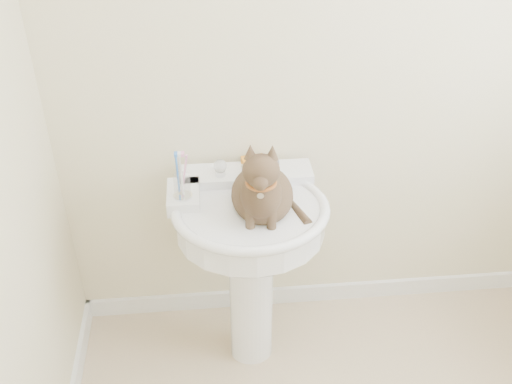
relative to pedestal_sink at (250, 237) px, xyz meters
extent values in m
cube|color=white|center=(0.36, 0.28, -0.60)|extent=(2.20, 0.02, 0.09)
cylinder|color=white|center=(0.00, -0.01, -0.33)|extent=(0.18, 0.18, 0.63)
cylinder|color=white|center=(0.00, -0.01, 0.08)|extent=(0.55, 0.55, 0.12)
ellipsoid|color=white|center=(0.00, -0.01, 0.02)|extent=(0.51, 0.44, 0.20)
torus|color=white|center=(0.00, -0.01, 0.13)|extent=(0.59, 0.59, 0.04)
cube|color=white|center=(0.00, 0.19, 0.15)|extent=(0.52, 0.14, 0.06)
cube|color=white|center=(-0.24, 0.08, 0.15)|extent=(0.12, 0.18, 0.06)
cylinder|color=silver|center=(0.00, 0.15, 0.20)|extent=(0.05, 0.05, 0.05)
cylinder|color=silver|center=(0.00, 0.10, 0.23)|extent=(0.04, 0.04, 0.14)
sphere|color=white|center=(-0.11, 0.17, 0.22)|extent=(0.06, 0.06, 0.06)
sphere|color=white|center=(0.11, 0.17, 0.22)|extent=(0.06, 0.06, 0.06)
cube|color=orange|center=(0.03, 0.23, 0.19)|extent=(0.10, 0.07, 0.03)
cylinder|color=silver|center=(-0.24, 0.04, 0.18)|extent=(0.07, 0.07, 0.01)
cylinder|color=white|center=(-0.24, 0.04, 0.23)|extent=(0.06, 0.06, 0.09)
cylinder|color=blue|center=(-0.25, 0.04, 0.28)|extent=(0.01, 0.01, 0.17)
cylinder|color=white|center=(-0.24, 0.04, 0.28)|extent=(0.01, 0.01, 0.17)
cylinder|color=#F99AD0|center=(-0.23, 0.04, 0.28)|extent=(0.01, 0.01, 0.17)
ellipsoid|color=#4F3624|center=(0.04, -0.01, 0.20)|extent=(0.22, 0.26, 0.20)
ellipsoid|color=#4F3624|center=(0.04, -0.10, 0.26)|extent=(0.15, 0.14, 0.18)
ellipsoid|color=#4F3624|center=(0.04, -0.13, 0.38)|extent=(0.13, 0.11, 0.11)
cone|color=#4F3624|center=(0.01, -0.11, 0.44)|extent=(0.04, 0.04, 0.05)
cone|color=#4F3624|center=(0.08, -0.11, 0.44)|extent=(0.04, 0.04, 0.05)
cylinder|color=#4F3624|center=(0.16, 0.01, 0.13)|extent=(0.03, 0.03, 0.24)
torus|color=brown|center=(0.04, -0.12, 0.33)|extent=(0.11, 0.11, 0.01)
camera|label=1|loc=(-0.15, -1.77, 1.44)|focal=42.00mm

